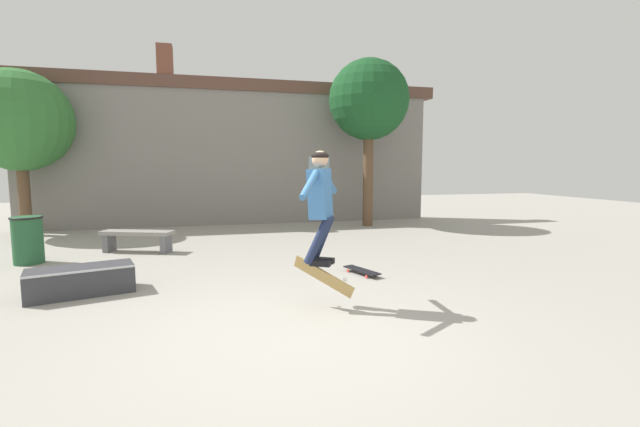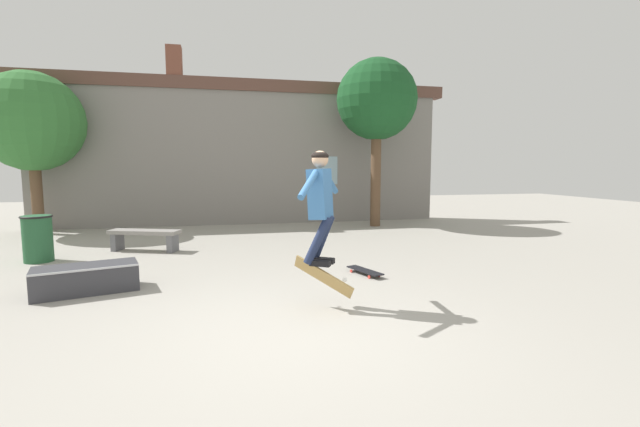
{
  "view_description": "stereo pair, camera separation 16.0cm",
  "coord_description": "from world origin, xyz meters",
  "px_view_note": "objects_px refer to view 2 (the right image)",
  "views": [
    {
      "loc": [
        -0.94,
        -4.53,
        1.82
      ],
      "look_at": [
        0.41,
        0.65,
        1.23
      ],
      "focal_mm": 24.0,
      "sensor_mm": 36.0,
      "label": 1
    },
    {
      "loc": [
        -0.79,
        -4.57,
        1.82
      ],
      "look_at": [
        0.41,
        0.65,
        1.23
      ],
      "focal_mm": 24.0,
      "sensor_mm": 36.0,
      "label": 2
    }
  ],
  "objects_px": {
    "trash_bin": "(38,238)",
    "skater": "(320,198)",
    "skateboard_resting": "(365,271)",
    "skate_ledge": "(86,279)",
    "skateboard_flipping": "(324,277)",
    "tree_left": "(32,122)",
    "park_bench": "(145,236)",
    "tree_right": "(377,101)"
  },
  "relations": [
    {
      "from": "trash_bin",
      "to": "skater",
      "type": "xyz_separation_m",
      "value": [
        4.65,
        -3.83,
        0.96
      ]
    },
    {
      "from": "skater",
      "to": "skateboard_resting",
      "type": "xyz_separation_m",
      "value": [
        1.11,
        1.48,
        -1.35
      ]
    },
    {
      "from": "skateboard_resting",
      "to": "skater",
      "type": "bearing_deg",
      "value": -56.91
    },
    {
      "from": "skate_ledge",
      "to": "skateboard_flipping",
      "type": "xyz_separation_m",
      "value": [
        3.18,
        -1.47,
        0.22
      ]
    },
    {
      "from": "tree_left",
      "to": "trash_bin",
      "type": "xyz_separation_m",
      "value": [
        1.4,
        -3.82,
        -2.51
      ]
    },
    {
      "from": "park_bench",
      "to": "trash_bin",
      "type": "height_order",
      "value": "trash_bin"
    },
    {
      "from": "park_bench",
      "to": "skater",
      "type": "xyz_separation_m",
      "value": [
        2.85,
        -4.46,
        1.1
      ]
    },
    {
      "from": "skater",
      "to": "skateboard_flipping",
      "type": "height_order",
      "value": "skater"
    },
    {
      "from": "tree_right",
      "to": "tree_left",
      "type": "xyz_separation_m",
      "value": [
        -9.4,
        0.6,
        -0.77
      ]
    },
    {
      "from": "tree_left",
      "to": "trash_bin",
      "type": "height_order",
      "value": "tree_left"
    },
    {
      "from": "tree_left",
      "to": "park_bench",
      "type": "xyz_separation_m",
      "value": [
        3.2,
        -3.19,
        -2.65
      ]
    },
    {
      "from": "park_bench",
      "to": "skate_ledge",
      "type": "xyz_separation_m",
      "value": [
        -0.3,
        -3.04,
        -0.13
      ]
    },
    {
      "from": "tree_right",
      "to": "park_bench",
      "type": "xyz_separation_m",
      "value": [
        -6.2,
        -2.59,
        -3.42
      ]
    },
    {
      "from": "skater",
      "to": "tree_left",
      "type": "bearing_deg",
      "value": 160.84
    },
    {
      "from": "tree_left",
      "to": "skater",
      "type": "distance_m",
      "value": 9.87
    },
    {
      "from": "park_bench",
      "to": "tree_left",
      "type": "bearing_deg",
      "value": 155.79
    },
    {
      "from": "skate_ledge",
      "to": "trash_bin",
      "type": "xyz_separation_m",
      "value": [
        -1.51,
        2.41,
        0.26
      ]
    },
    {
      "from": "tree_left",
      "to": "skateboard_resting",
      "type": "height_order",
      "value": "tree_left"
    },
    {
      "from": "tree_right",
      "to": "skateboard_resting",
      "type": "height_order",
      "value": "tree_right"
    },
    {
      "from": "tree_left",
      "to": "trash_bin",
      "type": "distance_m",
      "value": 4.78
    },
    {
      "from": "tree_left",
      "to": "skate_ledge",
      "type": "height_order",
      "value": "tree_left"
    },
    {
      "from": "skateboard_resting",
      "to": "skateboard_flipping",
      "type": "bearing_deg",
      "value": -55.09
    },
    {
      "from": "skate_ledge",
      "to": "trash_bin",
      "type": "bearing_deg",
      "value": 106.14
    },
    {
      "from": "park_bench",
      "to": "trash_bin",
      "type": "relative_size",
      "value": 1.75
    },
    {
      "from": "skateboard_flipping",
      "to": "trash_bin",
      "type": "bearing_deg",
      "value": 172.9
    },
    {
      "from": "skate_ledge",
      "to": "trash_bin",
      "type": "distance_m",
      "value": 2.85
    },
    {
      "from": "tree_right",
      "to": "skater",
      "type": "height_order",
      "value": "tree_right"
    },
    {
      "from": "skate_ledge",
      "to": "skater",
      "type": "xyz_separation_m",
      "value": [
        3.14,
        -1.42,
        1.22
      ]
    },
    {
      "from": "park_bench",
      "to": "skateboard_resting",
      "type": "height_order",
      "value": "park_bench"
    },
    {
      "from": "park_bench",
      "to": "skateboard_flipping",
      "type": "distance_m",
      "value": 5.36
    },
    {
      "from": "skate_ledge",
      "to": "park_bench",
      "type": "bearing_deg",
      "value": 68.54
    },
    {
      "from": "skater",
      "to": "skate_ledge",
      "type": "bearing_deg",
      "value": -171.75
    },
    {
      "from": "skater",
      "to": "skateboard_resting",
      "type": "distance_m",
      "value": 2.29
    },
    {
      "from": "park_bench",
      "to": "skateboard_flipping",
      "type": "xyz_separation_m",
      "value": [
        2.88,
        -4.52,
        0.1
      ]
    },
    {
      "from": "trash_bin",
      "to": "skater",
      "type": "height_order",
      "value": "skater"
    },
    {
      "from": "skater",
      "to": "skateboard_resting",
      "type": "height_order",
      "value": "skater"
    },
    {
      "from": "tree_right",
      "to": "park_bench",
      "type": "bearing_deg",
      "value": -157.36
    },
    {
      "from": "trash_bin",
      "to": "skater",
      "type": "bearing_deg",
      "value": -39.45
    },
    {
      "from": "trash_bin",
      "to": "skateboard_flipping",
      "type": "relative_size",
      "value": 1.35
    },
    {
      "from": "tree_left",
      "to": "park_bench",
      "type": "bearing_deg",
      "value": -44.86
    },
    {
      "from": "tree_left",
      "to": "park_bench",
      "type": "distance_m",
      "value": 5.24
    },
    {
      "from": "tree_right",
      "to": "skater",
      "type": "xyz_separation_m",
      "value": [
        -3.35,
        -7.05,
        -2.32
      ]
    }
  ]
}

